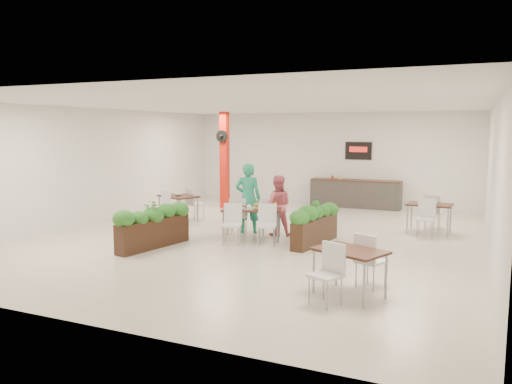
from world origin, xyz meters
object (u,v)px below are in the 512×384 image
(service_counter, at_px, (355,193))
(diner_man, at_px, (248,198))
(red_column, at_px, (224,159))
(planter_right, at_px, (315,223))
(diner_woman, at_px, (277,205))
(side_table_a, at_px, (178,200))
(planter_left, at_px, (153,225))
(side_table_b, at_px, (429,209))
(side_table_c, at_px, (350,258))
(main_table, at_px, (252,213))

(service_counter, height_order, diner_man, service_counter)
(red_column, bearing_deg, planter_right, -42.19)
(diner_man, relative_size, diner_woman, 1.19)
(diner_woman, bearing_deg, service_counter, -116.90)
(side_table_a, bearing_deg, diner_woman, 12.39)
(planter_left, xyz_separation_m, side_table_b, (5.47, 4.18, 0.10))
(planter_left, relative_size, planter_right, 1.05)
(service_counter, xyz_separation_m, planter_right, (0.37, -5.82, 0.01))
(planter_right, bearing_deg, diner_man, 163.62)
(planter_left, distance_m, planter_right, 3.65)
(diner_man, relative_size, side_table_b, 1.08)
(diner_woman, distance_m, side_table_c, 4.67)
(service_counter, bearing_deg, side_table_a, -131.10)
(red_column, xyz_separation_m, planter_right, (4.37, -3.96, -1.14))
(diner_man, bearing_deg, planter_right, 145.15)
(service_counter, distance_m, side_table_c, 9.26)
(service_counter, distance_m, side_table_a, 6.16)
(diner_man, distance_m, side_table_c, 5.18)
(service_counter, xyz_separation_m, diner_man, (-1.58, -5.25, 0.40))
(diner_man, height_order, diner_woman, diner_man)
(diner_woman, xyz_separation_m, planter_right, (1.15, -0.57, -0.25))
(planter_left, xyz_separation_m, side_table_a, (-1.23, 2.95, 0.10))
(red_column, bearing_deg, service_counter, 25.00)
(diner_man, distance_m, planter_right, 2.07)
(red_column, xyz_separation_m, diner_man, (2.42, -3.39, -0.75))
(main_table, height_order, side_table_c, same)
(planter_left, bearing_deg, main_table, 45.94)
(main_table, height_order, side_table_a, same)
(service_counter, xyz_separation_m, side_table_c, (1.93, -9.06, 0.12))
(side_table_c, bearing_deg, main_table, 157.20)
(diner_woman, bearing_deg, planter_left, 30.50)
(side_table_c, bearing_deg, diner_woman, 147.93)
(main_table, height_order, planter_left, planter_left)
(red_column, relative_size, side_table_c, 1.93)
(service_counter, bearing_deg, diner_man, -106.72)
(service_counter, xyz_separation_m, main_table, (-1.19, -5.91, 0.14))
(service_counter, relative_size, planter_left, 1.48)
(service_counter, relative_size, diner_man, 1.69)
(diner_man, xyz_separation_m, diner_woman, (0.80, 0.00, -0.14))
(main_table, bearing_deg, diner_man, 120.82)
(planter_left, relative_size, side_table_c, 1.22)
(diner_man, bearing_deg, red_column, -72.92)
(main_table, distance_m, side_table_c, 4.43)
(red_column, relative_size, service_counter, 1.07)
(diner_woman, relative_size, planter_left, 0.74)
(side_table_a, xyz_separation_m, side_table_b, (6.70, 1.22, -0.00))
(red_column, distance_m, side_table_c, 9.38)
(red_column, xyz_separation_m, diner_woman, (3.22, -3.39, -0.89))
(diner_woman, distance_m, planter_left, 3.12)
(diner_woman, relative_size, side_table_a, 0.91)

